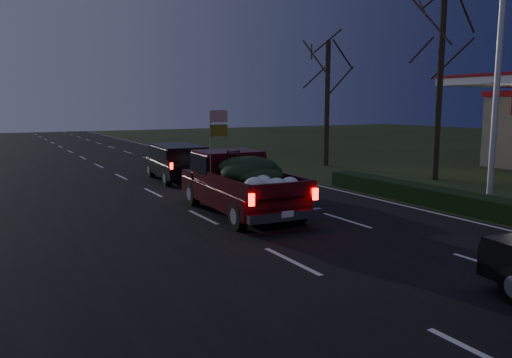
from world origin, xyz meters
name	(u,v)px	position (x,y,z in m)	size (l,w,h in m)	color
ground	(291,262)	(0.00, 0.00, 0.00)	(120.00, 120.00, 0.00)	black
road_asphalt	(291,261)	(0.00, 0.00, 0.01)	(14.00, 120.00, 0.02)	black
hedge_row	(432,196)	(7.80, 3.00, 0.30)	(1.00, 10.00, 0.60)	black
light_pole	(500,43)	(9.50, 2.00, 5.48)	(0.50, 0.90, 9.16)	silver
bare_tree_mid	(442,39)	(12.50, 7.00, 6.35)	(3.60, 3.60, 8.50)	black
bare_tree_far	(328,73)	(11.50, 14.00, 5.23)	(3.60, 3.60, 7.00)	black
pickup_truck	(240,179)	(1.30, 5.02, 1.10)	(2.46, 5.71, 2.94)	#3F080E
lead_suv	(177,159)	(2.00, 12.60, 1.01)	(2.28, 4.78, 1.34)	black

